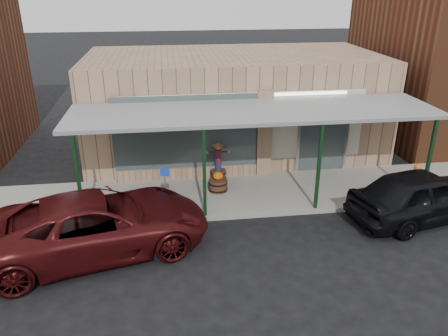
{
  "coord_description": "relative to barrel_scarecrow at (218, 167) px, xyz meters",
  "views": [
    {
      "loc": [
        -2.82,
        -9.9,
        6.95
      ],
      "look_at": [
        -1.14,
        2.6,
        1.53
      ],
      "focal_mm": 35.0,
      "sensor_mm": 36.0,
      "label": 1
    }
  ],
  "objects": [
    {
      "name": "car_maroon",
      "position": [
        -3.8,
        -3.99,
        0.2
      ],
      "size": [
        6.55,
        4.18,
        1.68
      ],
      "primitive_type": "imported",
      "rotation": [
        0.0,
        0.0,
        1.82
      ],
      "color": "#430D0F",
      "rests_on": "ground"
    },
    {
      "name": "barrel_scarecrow",
      "position": [
        0.0,
        0.0,
        0.0
      ],
      "size": [
        0.85,
        0.73,
        1.45
      ],
      "rotation": [
        0.0,
        0.0,
        0.38
      ],
      "color": "#4F301F",
      "rests_on": "sidewalk"
    },
    {
      "name": "block_buildings_near",
      "position": [
        3.06,
        4.4,
        3.13
      ],
      "size": [
        61.0,
        8.0,
        8.0
      ],
      "color": "brown",
      "rests_on": "ground"
    },
    {
      "name": "ground",
      "position": [
        1.06,
        -4.8,
        -0.64
      ],
      "size": [
        120.0,
        120.0,
        0.0
      ],
      "primitive_type": "plane",
      "color": "black",
      "rests_on": "ground"
    },
    {
      "name": "handicap_sign",
      "position": [
        -1.94,
        -2.03,
        0.43
      ],
      "size": [
        0.29,
        0.07,
        1.43
      ],
      "rotation": [
        0.0,
        0.0,
        -0.18
      ],
      "color": "gray",
      "rests_on": "sidewalk"
    },
    {
      "name": "barrel_pumpkin",
      "position": [
        -0.13,
        -0.98,
        -0.22
      ],
      "size": [
        0.73,
        0.73,
        0.77
      ],
      "rotation": [
        0.0,
        0.0,
        0.14
      ],
      "color": "#4F301F",
      "rests_on": "sidewalk"
    },
    {
      "name": "sidewalk",
      "position": [
        1.06,
        -1.2,
        -0.56
      ],
      "size": [
        40.0,
        3.2,
        0.15
      ],
      "primitive_type": "cube",
      "color": "gray",
      "rests_on": "ground"
    },
    {
      "name": "storefront",
      "position": [
        1.06,
        3.36,
        1.45
      ],
      "size": [
        12.0,
        6.25,
        4.2
      ],
      "color": "tan",
      "rests_on": "ground"
    },
    {
      "name": "awning",
      "position": [
        1.06,
        -1.24,
        2.37
      ],
      "size": [
        12.0,
        3.0,
        3.04
      ],
      "color": "slate",
      "rests_on": "ground"
    },
    {
      "name": "parked_sedan",
      "position": [
        6.01,
        -3.51,
        0.18
      ],
      "size": [
        5.13,
        2.94,
        1.64
      ],
      "rotation": [
        0.0,
        0.0,
        1.79
      ],
      "color": "black",
      "rests_on": "ground"
    }
  ]
}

